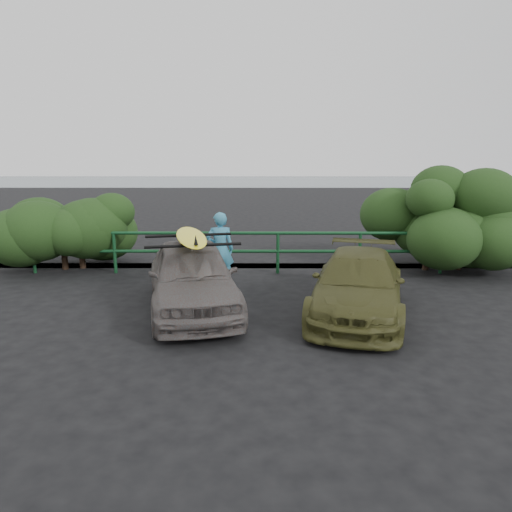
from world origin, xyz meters
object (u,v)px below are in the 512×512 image
(guardrail, at_px, (237,252))
(olive_vehicle, at_px, (358,284))
(man, at_px, (220,249))
(surfboard, at_px, (191,237))
(sedan, at_px, (192,276))

(guardrail, bearing_deg, olive_vehicle, -52.31)
(olive_vehicle, xyz_separation_m, man, (-2.63, 1.85, 0.27))
(surfboard, bearing_deg, olive_vehicle, -16.34)
(guardrail, relative_size, surfboard, 5.69)
(man, bearing_deg, guardrail, -111.14)
(guardrail, xyz_separation_m, man, (-0.31, -1.15, 0.30))
(guardrail, distance_m, man, 1.23)
(man, distance_m, surfboard, 1.79)
(olive_vehicle, xyz_separation_m, surfboard, (-3.01, 0.19, 0.83))
(guardrail, xyz_separation_m, surfboard, (-0.70, -2.81, 0.86))
(guardrail, height_order, olive_vehicle, olive_vehicle)
(sedan, xyz_separation_m, surfboard, (0.00, 0.00, 0.74))
(man, height_order, surfboard, man)
(man, bearing_deg, sedan, 71.18)
(guardrail, bearing_deg, surfboard, -103.94)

